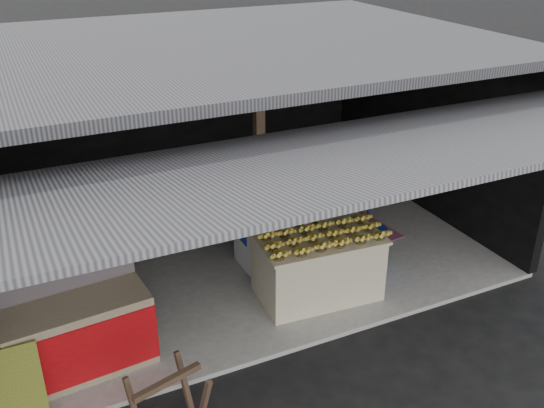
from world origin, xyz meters
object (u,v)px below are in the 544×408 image
sawhorse (169,400)px  neighbor_stall (78,332)px  banana_table (317,265)px  water_barrel (372,249)px  plastic_chair (346,195)px  white_crate (275,227)px

sawhorse → neighbor_stall: bearing=100.2°
banana_table → neighbor_stall: (-2.95, -0.14, 0.04)m
banana_table → water_barrel: size_ratio=2.91×
banana_table → sawhorse: bearing=-145.0°
plastic_chair → banana_table: bearing=-151.0°
sawhorse → plastic_chair: bearing=21.9°
sawhorse → water_barrel: (3.35, 1.66, -0.09)m
white_crate → water_barrel: size_ratio=1.96×
white_crate → plastic_chair: 1.45m
sawhorse → plastic_chair: (3.61, 2.75, 0.21)m
banana_table → white_crate: size_ratio=1.48×
white_crate → neighbor_stall: bearing=-158.7°
white_crate → neighbor_stall: 3.02m
banana_table → plastic_chair: plastic_chair is taller
white_crate → water_barrel: bearing=-31.4°
neighbor_stall → water_barrel: bearing=0.8°
banana_table → sawhorse: (-2.35, -1.39, -0.06)m
neighbor_stall → water_barrel: neighbor_stall is taller
banana_table → water_barrel: bearing=19.2°
banana_table → plastic_chair: size_ratio=1.65×
neighbor_stall → plastic_chair: bearing=14.6°
neighbor_stall → sawhorse: (0.60, -1.25, -0.10)m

